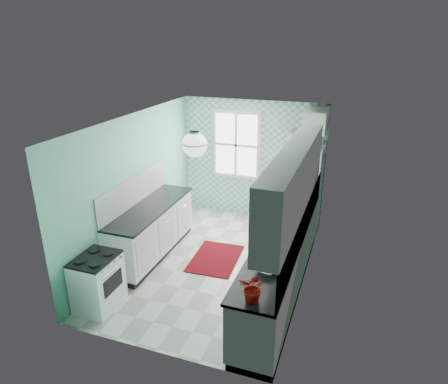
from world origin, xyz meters
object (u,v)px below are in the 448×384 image
(fridge, at_px, (301,190))
(sink, at_px, (293,215))
(potted_plant, at_px, (254,288))
(microwave, at_px, (304,140))
(stove, at_px, (98,281))
(fruit_bowl, at_px, (267,269))
(ceiling_light, at_px, (195,145))

(fridge, bearing_deg, sink, -90.01)
(potted_plant, xyz_separation_m, microwave, (-0.09, 3.80, 0.77))
(stove, bearing_deg, potted_plant, -8.42)
(stove, relative_size, sink, 1.38)
(sink, xyz_separation_m, microwave, (-0.09, 1.36, 0.95))
(fridge, relative_size, fruit_bowl, 5.64)
(ceiling_light, relative_size, microwave, 0.61)
(sink, relative_size, fruit_bowl, 1.88)
(fridge, xyz_separation_m, sink, (0.09, -1.36, 0.07))
(fridge, distance_m, sink, 1.37)
(fridge, xyz_separation_m, microwave, (0.00, 0.00, 1.02))
(ceiling_light, distance_m, microwave, 2.84)
(potted_plant, bearing_deg, fridge, 91.36)
(fridge, bearing_deg, potted_plant, -92.58)
(ceiling_light, xyz_separation_m, stove, (-1.20, -0.85, -1.91))
(fruit_bowl, bearing_deg, ceiling_light, 153.60)
(potted_plant, distance_m, microwave, 3.88)
(stove, distance_m, potted_plant, 2.53)
(ceiling_light, height_order, fridge, ceiling_light)
(microwave, bearing_deg, sink, 95.73)
(ceiling_light, distance_m, potted_plant, 2.10)
(microwave, bearing_deg, ceiling_light, 68.48)
(fruit_bowl, distance_m, potted_plant, 0.65)
(stove, xyz_separation_m, potted_plant, (2.40, -0.38, 0.69))
(ceiling_light, relative_size, fruit_bowl, 1.15)
(stove, bearing_deg, sink, 41.18)
(microwave, bearing_deg, fruit_bowl, 93.44)
(potted_plant, bearing_deg, fruit_bowl, 90.00)
(sink, xyz_separation_m, potted_plant, (-0.00, -2.44, 0.18))
(fridge, distance_m, microwave, 1.02)
(stove, relative_size, potted_plant, 2.34)
(potted_plant, height_order, microwave, microwave)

